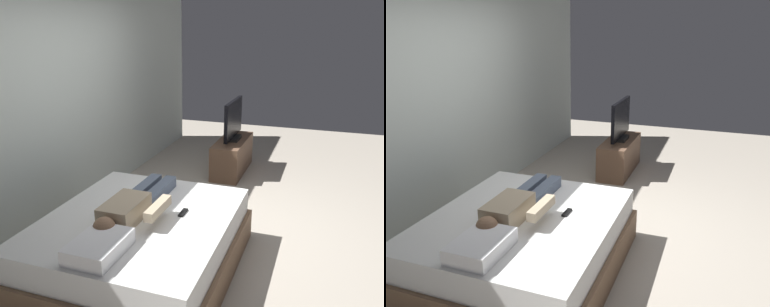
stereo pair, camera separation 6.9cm
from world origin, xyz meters
The scene contains 8 objects.
ground_plane centered at (0.00, 0.00, 0.00)m, with size 10.00×10.00×0.00m, color #ADA393.
back_wall centered at (0.40, 1.85, 1.40)m, with size 6.40×0.10×2.80m, color silver.
bed centered at (-0.83, 0.53, 0.26)m, with size 1.90×1.63×0.54m.
pillow centered at (-1.46, 0.53, 0.60)m, with size 0.48×0.34×0.12m, color white.
person centered at (-0.80, 0.59, 0.62)m, with size 1.26×0.46×0.18m.
remote centered at (-0.65, 0.18, 0.55)m, with size 0.15×0.04×0.02m, color black.
tv_stand centered at (1.96, 0.38, 0.25)m, with size 1.10×0.40×0.50m, color brown.
tv centered at (1.96, 0.38, 0.78)m, with size 0.88×0.20×0.59m.
Camera 1 is at (-3.64, -0.95, 2.12)m, focal length 37.49 mm.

